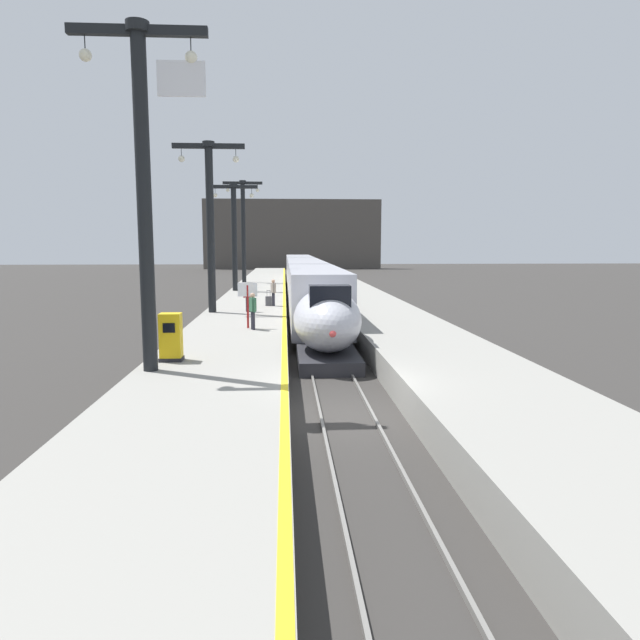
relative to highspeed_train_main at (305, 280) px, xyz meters
The scene contains 18 objects.
ground_plane 31.92m from the highspeed_train_main, 90.00° to the right, with size 260.00×260.00×0.00m, color #33302D.
platform_left 8.31m from the highspeed_train_main, 119.67° to the right, with size 4.80×110.00×1.05m, color gray.
platform_right 8.31m from the highspeed_train_main, 60.33° to the right, with size 4.80×110.00×1.05m, color gray.
platform_left_safety_stripe 7.38m from the highspeed_train_main, 103.98° to the right, with size 0.20×107.80×0.01m, color yellow.
rail_main_left 4.82m from the highspeed_train_main, 99.76° to the right, with size 0.08×110.00×0.12m, color slate.
rail_main_right 4.82m from the highspeed_train_main, 80.24° to the right, with size 0.08×110.00×0.12m, color slate.
highspeed_train_main is the anchor object (origin of this frame).
station_column_near 31.17m from the highspeed_train_main, 100.97° to the right, with size 4.00×0.68×10.21m.
station_column_mid 16.57m from the highspeed_train_main, 111.84° to the right, with size 4.00×0.68×9.54m.
station_column_far 7.44m from the highspeed_train_main, behind, with size 4.00×0.68×8.86m.
station_column_distant 14.22m from the highspeed_train_main, 116.48° to the left, with size 4.00×0.68×10.30m.
passenger_near_edge 11.82m from the highspeed_train_main, 101.98° to the right, with size 0.34×0.54×1.69m.
passenger_mid_platform 21.98m from the highspeed_train_main, 98.37° to the right, with size 0.35×0.53×1.69m.
passenger_far_waiting 15.15m from the highspeed_train_main, 104.70° to the right, with size 0.57×0.23×1.69m.
rolling_suitcase 11.73m from the highspeed_train_main, 103.64° to the right, with size 0.40×0.22×0.98m.
ticket_machine_yellow 29.21m from the highspeed_train_main, 100.95° to the right, with size 0.76×0.62×1.60m.
departure_info_board 21.50m from the highspeed_train_main, 99.26° to the right, with size 0.90×0.10×2.12m.
terminus_back_wall 70.32m from the highspeed_train_main, 90.00° to the left, with size 36.00×2.00×14.00m, color #4C4742.
Camera 1 is at (-1.75, -15.97, 4.91)m, focal length 32.20 mm.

